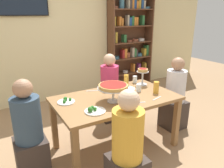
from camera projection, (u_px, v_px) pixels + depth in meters
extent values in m
plane|color=#9E7A56|center=(116.00, 146.00, 3.02)|extent=(12.00, 12.00, 0.00)
cube|color=beige|center=(60.00, 32.00, 4.37)|extent=(8.00, 0.12, 2.80)
cube|color=olive|center=(116.00, 99.00, 2.79)|extent=(1.58, 0.91, 0.04)
cube|color=olive|center=(76.00, 157.00, 2.24)|extent=(0.07, 0.07, 0.70)
cube|color=olive|center=(176.00, 123.00, 2.94)|extent=(0.07, 0.07, 0.70)
cube|color=olive|center=(54.00, 125.00, 2.88)|extent=(0.07, 0.07, 0.70)
cube|color=olive|center=(141.00, 103.00, 3.58)|extent=(0.07, 0.07, 0.70)
cube|color=brown|center=(111.00, 44.00, 4.81)|extent=(0.03, 0.30, 2.20)
cube|color=brown|center=(148.00, 41.00, 5.33)|extent=(0.03, 0.30, 2.20)
cube|color=brown|center=(127.00, 42.00, 5.18)|extent=(1.10, 0.02, 2.20)
cube|color=brown|center=(129.00, 86.00, 5.41)|extent=(1.04, 0.28, 0.02)
cube|color=brown|center=(130.00, 72.00, 5.30)|extent=(1.04, 0.28, 0.02)
cube|color=brown|center=(130.00, 58.00, 5.18)|extent=(1.04, 0.28, 0.02)
cube|color=brown|center=(130.00, 42.00, 5.06)|extent=(1.04, 0.28, 0.02)
cube|color=brown|center=(131.00, 26.00, 4.95)|extent=(1.04, 0.28, 0.02)
cube|color=brown|center=(131.00, 9.00, 4.83)|extent=(1.04, 0.28, 0.02)
cylinder|color=brown|center=(115.00, 73.00, 5.08)|extent=(0.15, 0.15, 0.05)
cylinder|color=silver|center=(125.00, 71.00, 5.22)|extent=(0.12, 0.12, 0.05)
cube|color=orange|center=(133.00, 67.00, 5.31)|extent=(0.04, 0.13, 0.20)
cube|color=#7A3370|center=(138.00, 67.00, 5.39)|extent=(0.05, 0.11, 0.18)
cube|color=#B7932D|center=(144.00, 66.00, 5.48)|extent=(0.05, 0.13, 0.19)
cylinder|color=#3D7084|center=(115.00, 58.00, 4.97)|extent=(0.17, 0.17, 0.06)
cube|color=maroon|center=(122.00, 54.00, 5.04)|extent=(0.06, 0.13, 0.19)
cube|color=orange|center=(125.00, 53.00, 5.07)|extent=(0.07, 0.13, 0.22)
cylinder|color=brown|center=(128.00, 55.00, 5.13)|extent=(0.11, 0.11, 0.12)
cube|color=#B2A88E|center=(132.00, 52.00, 5.17)|extent=(0.06, 0.10, 0.23)
cube|color=#2D6B38|center=(134.00, 52.00, 5.20)|extent=(0.04, 0.13, 0.20)
cube|color=#3D3838|center=(136.00, 53.00, 5.23)|extent=(0.05, 0.10, 0.16)
cylinder|color=#3D7084|center=(139.00, 55.00, 5.30)|extent=(0.14, 0.14, 0.07)
cube|color=#B7932D|center=(144.00, 52.00, 5.35)|extent=(0.07, 0.13, 0.18)
cube|color=#2D6B38|center=(146.00, 50.00, 5.37)|extent=(0.06, 0.13, 0.25)
cube|color=#3D3838|center=(113.00, 37.00, 4.79)|extent=(0.04, 0.13, 0.26)
cube|color=#B7932D|center=(115.00, 38.00, 4.82)|extent=(0.06, 0.13, 0.24)
cube|color=#2D6B38|center=(124.00, 38.00, 4.94)|extent=(0.06, 0.13, 0.17)
cylinder|color=brown|center=(130.00, 41.00, 5.04)|extent=(0.13, 0.13, 0.04)
cylinder|color=brown|center=(135.00, 40.00, 5.12)|extent=(0.14, 0.14, 0.06)
cylinder|color=silver|center=(141.00, 40.00, 5.21)|extent=(0.15, 0.15, 0.06)
cube|color=#B7932D|center=(113.00, 21.00, 4.68)|extent=(0.06, 0.13, 0.20)
cube|color=orange|center=(119.00, 21.00, 4.76)|extent=(0.06, 0.11, 0.20)
cube|color=orange|center=(121.00, 22.00, 4.79)|extent=(0.04, 0.13, 0.17)
cube|color=#B2A88E|center=(127.00, 20.00, 4.86)|extent=(0.04, 0.12, 0.23)
cube|color=navy|center=(129.00, 22.00, 4.89)|extent=(0.06, 0.13, 0.18)
cube|color=#2D6B38|center=(132.00, 21.00, 4.92)|extent=(0.05, 0.13, 0.21)
cube|color=orange|center=(134.00, 21.00, 4.95)|extent=(0.05, 0.12, 0.18)
cube|color=orange|center=(136.00, 21.00, 4.98)|extent=(0.05, 0.13, 0.18)
cube|color=#2D6B38|center=(142.00, 20.00, 5.06)|extent=(0.06, 0.13, 0.22)
cylinder|color=brown|center=(115.00, 7.00, 4.61)|extent=(0.13, 0.13, 0.05)
cylinder|color=#3D7084|center=(122.00, 3.00, 4.67)|extent=(0.12, 0.12, 0.22)
cube|color=#B2A88E|center=(128.00, 4.00, 4.75)|extent=(0.04, 0.13, 0.18)
cube|color=#3D3838|center=(130.00, 4.00, 4.77)|extent=(0.05, 0.13, 0.21)
cube|color=orange|center=(132.00, 3.00, 4.79)|extent=(0.05, 0.13, 0.26)
cube|color=navy|center=(134.00, 3.00, 4.82)|extent=(0.06, 0.13, 0.26)
cube|color=orange|center=(136.00, 5.00, 4.87)|extent=(0.06, 0.13, 0.17)
cube|color=#B7932D|center=(139.00, 4.00, 4.89)|extent=(0.05, 0.11, 0.20)
cube|color=navy|center=(141.00, 4.00, 4.92)|extent=(0.06, 0.12, 0.22)
cube|color=#B2A88E|center=(143.00, 5.00, 4.96)|extent=(0.05, 0.13, 0.18)
cylinder|color=#3D7084|center=(147.00, 8.00, 5.03)|extent=(0.15, 0.15, 0.05)
cube|color=black|center=(21.00, 1.00, 3.79)|extent=(0.92, 0.05, 0.51)
cube|color=#192333|center=(21.00, 1.00, 3.77)|extent=(0.88, 0.01, 0.47)
cube|color=#382D28|center=(110.00, 106.00, 3.75)|extent=(0.34, 0.34, 0.45)
cylinder|color=#D63866|center=(110.00, 80.00, 3.60)|extent=(0.30, 0.30, 0.50)
sphere|color=tan|center=(109.00, 60.00, 3.49)|extent=(0.20, 0.20, 0.20)
cube|color=#382D28|center=(173.00, 114.00, 3.48)|extent=(0.34, 0.34, 0.45)
cylinder|color=silver|center=(176.00, 86.00, 3.33)|extent=(0.30, 0.30, 0.50)
sphere|color=#A87A5B|center=(178.00, 64.00, 3.22)|extent=(0.20, 0.20, 0.20)
cylinder|color=gold|center=(128.00, 135.00, 2.00)|extent=(0.30, 0.30, 0.50)
sphere|color=beige|center=(129.00, 100.00, 1.89)|extent=(0.20, 0.20, 0.20)
cube|color=#382D28|center=(32.00, 157.00, 2.44)|extent=(0.34, 0.34, 0.45)
cylinder|color=#33475B|center=(27.00, 119.00, 2.29)|extent=(0.30, 0.30, 0.50)
sphere|color=#A87A5B|center=(23.00, 89.00, 2.18)|extent=(0.20, 0.20, 0.20)
cylinder|color=silver|center=(113.00, 101.00, 2.65)|extent=(0.15, 0.15, 0.01)
cylinder|color=silver|center=(113.00, 94.00, 2.62)|extent=(0.03, 0.03, 0.16)
cylinder|color=silver|center=(113.00, 88.00, 2.59)|extent=(0.39, 0.39, 0.01)
cylinder|color=tan|center=(113.00, 86.00, 2.59)|extent=(0.36, 0.36, 0.04)
cylinder|color=maroon|center=(113.00, 84.00, 2.58)|extent=(0.32, 0.32, 0.00)
cylinder|color=silver|center=(142.00, 84.00, 3.26)|extent=(0.15, 0.15, 0.01)
cylinder|color=silver|center=(142.00, 78.00, 3.23)|extent=(0.03, 0.03, 0.19)
cylinder|color=silver|center=(143.00, 72.00, 3.20)|extent=(0.18, 0.18, 0.01)
cylinder|color=tan|center=(143.00, 70.00, 3.19)|extent=(0.15, 0.15, 0.04)
cylinder|color=maroon|center=(143.00, 69.00, 3.18)|extent=(0.11, 0.11, 0.00)
cylinder|color=white|center=(126.00, 89.00, 3.06)|extent=(0.26, 0.26, 0.01)
sphere|color=#2D7028|center=(125.00, 87.00, 3.07)|extent=(0.04, 0.04, 0.04)
sphere|color=#2D7028|center=(128.00, 87.00, 3.04)|extent=(0.05, 0.05, 0.05)
cylinder|color=white|center=(95.00, 111.00, 2.38)|extent=(0.24, 0.24, 0.01)
sphere|color=#2D7028|center=(95.00, 109.00, 2.37)|extent=(0.04, 0.04, 0.04)
sphere|color=#2D7028|center=(92.00, 107.00, 2.41)|extent=(0.04, 0.04, 0.04)
sphere|color=#2D7028|center=(90.00, 109.00, 2.33)|extent=(0.06, 0.06, 0.06)
cylinder|color=white|center=(66.00, 102.00, 2.62)|extent=(0.21, 0.21, 0.01)
sphere|color=#2D7028|center=(70.00, 99.00, 2.64)|extent=(0.04, 0.04, 0.04)
sphere|color=#2D7028|center=(64.00, 101.00, 2.57)|extent=(0.04, 0.04, 0.04)
sphere|color=#2D7028|center=(65.00, 99.00, 2.63)|extent=(0.05, 0.05, 0.05)
cylinder|color=gold|center=(126.00, 80.00, 3.26)|extent=(0.07, 0.07, 0.15)
cylinder|color=gold|center=(156.00, 87.00, 2.90)|extent=(0.07, 0.07, 0.16)
cylinder|color=white|center=(106.00, 88.00, 2.96)|extent=(0.06, 0.06, 0.12)
cylinder|color=white|center=(139.00, 88.00, 2.97)|extent=(0.07, 0.07, 0.10)
cylinder|color=white|center=(135.00, 79.00, 3.34)|extent=(0.07, 0.07, 0.11)
cube|color=silver|center=(93.00, 91.00, 3.01)|extent=(0.17, 0.08, 0.00)
cube|color=silver|center=(157.00, 98.00, 2.74)|extent=(0.18, 0.06, 0.00)
cube|color=silver|center=(139.00, 103.00, 2.61)|extent=(0.18, 0.06, 0.00)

